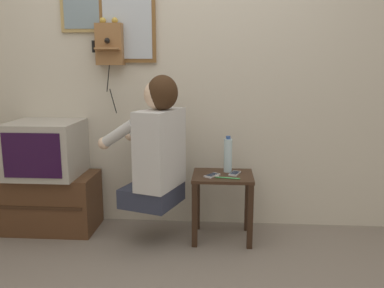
# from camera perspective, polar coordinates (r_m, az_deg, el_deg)

# --- Properties ---
(wall_back) EXTENTS (6.80, 0.05, 2.55)m
(wall_back) POSITION_cam_1_polar(r_m,az_deg,el_deg) (3.28, -2.68, 10.62)
(wall_back) COLOR beige
(wall_back) RESTS_ON ground_plane
(side_table) EXTENTS (0.45, 0.37, 0.50)m
(side_table) POSITION_cam_1_polar(r_m,az_deg,el_deg) (3.06, 4.31, -6.56)
(side_table) COLOR #382316
(side_table) RESTS_ON ground_plane
(person) EXTENTS (0.60, 0.56, 0.94)m
(person) POSITION_cam_1_polar(r_m,az_deg,el_deg) (2.91, -4.95, -0.27)
(person) COLOR #2D3347
(person) RESTS_ON ground_plane
(tv_stand) EXTENTS (0.71, 0.42, 0.45)m
(tv_stand) POSITION_cam_1_polar(r_m,az_deg,el_deg) (3.46, -19.11, -7.67)
(tv_stand) COLOR #51331E
(tv_stand) RESTS_ON ground_plane
(television) EXTENTS (0.52, 0.49, 0.42)m
(television) POSITION_cam_1_polar(r_m,az_deg,el_deg) (3.34, -19.82, -0.62)
(television) COLOR #ADA89E
(television) RESTS_ON tv_stand
(wall_phone_antique) EXTENTS (0.25, 0.18, 0.73)m
(wall_phone_antique) POSITION_cam_1_polar(r_m,az_deg,el_deg) (3.29, -11.47, 13.60)
(wall_phone_antique) COLOR olive
(framed_picture) EXTENTS (0.39, 0.03, 0.38)m
(framed_picture) POSITION_cam_1_polar(r_m,az_deg,el_deg) (3.41, -14.74, 18.09)
(framed_picture) COLOR tan
(wall_mirror) EXTENTS (0.43, 0.03, 0.59)m
(wall_mirror) POSITION_cam_1_polar(r_m,az_deg,el_deg) (3.31, -9.03, 16.37)
(wall_mirror) COLOR brown
(cell_phone_held) EXTENTS (0.12, 0.14, 0.01)m
(cell_phone_held) POSITION_cam_1_polar(r_m,az_deg,el_deg) (2.98, 2.84, -4.41)
(cell_phone_held) COLOR silver
(cell_phone_held) RESTS_ON side_table
(cell_phone_spare) EXTENTS (0.10, 0.14, 0.01)m
(cell_phone_spare) POSITION_cam_1_polar(r_m,az_deg,el_deg) (3.04, 6.03, -4.12)
(cell_phone_spare) COLOR silver
(cell_phone_spare) RESTS_ON side_table
(water_bottle) EXTENTS (0.06, 0.06, 0.28)m
(water_bottle) POSITION_cam_1_polar(r_m,az_deg,el_deg) (3.08, 5.07, -1.55)
(water_bottle) COLOR silver
(water_bottle) RESTS_ON side_table
(toothbrush) EXTENTS (0.18, 0.04, 0.02)m
(toothbrush) POSITION_cam_1_polar(r_m,az_deg,el_deg) (2.93, 4.75, -4.71)
(toothbrush) COLOR #4CBF66
(toothbrush) RESTS_ON side_table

